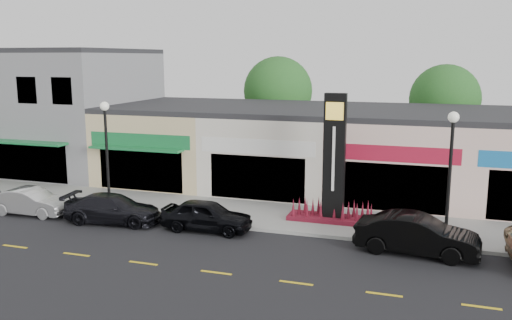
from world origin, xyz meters
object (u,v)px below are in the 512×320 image
(car_black_sedan, at_px, (207,215))
(car_black_conv, at_px, (417,235))
(lamp_west_near, at_px, (107,145))
(car_dark_sedan, at_px, (113,209))
(lamp_east_near, at_px, (450,165))
(pylon_sign, at_px, (334,177))
(car_white_van, at_px, (31,202))

(car_black_sedan, bearing_deg, car_black_conv, -91.73)
(lamp_west_near, relative_size, car_black_sedan, 1.32)
(car_black_sedan, bearing_deg, car_dark_sedan, 92.45)
(car_black_sedan, bearing_deg, lamp_east_near, -84.74)
(lamp_west_near, distance_m, pylon_sign, 11.19)
(car_black_conv, bearing_deg, lamp_west_near, 91.32)
(pylon_sign, bearing_deg, lamp_east_near, -18.75)
(car_dark_sedan, relative_size, car_black_sedan, 1.12)
(pylon_sign, relative_size, car_dark_sedan, 1.29)
(lamp_west_near, bearing_deg, lamp_east_near, 0.00)
(car_black_conv, bearing_deg, car_dark_sedan, 96.37)
(lamp_east_near, distance_m, car_white_van, 19.85)
(car_black_sedan, xyz_separation_m, car_black_conv, (9.14, -0.18, 0.09))
(pylon_sign, height_order, car_white_van, pylon_sign)
(pylon_sign, height_order, car_black_conv, pylon_sign)
(pylon_sign, bearing_deg, car_black_sedan, -152.35)
(car_dark_sedan, distance_m, car_black_sedan, 4.71)
(lamp_east_near, relative_size, car_black_conv, 1.14)
(pylon_sign, distance_m, car_dark_sedan, 10.53)
(lamp_west_near, height_order, car_dark_sedan, lamp_west_near)
(car_white_van, relative_size, car_black_sedan, 0.97)
(car_dark_sedan, xyz_separation_m, car_black_conv, (13.84, 0.08, 0.12))
(pylon_sign, bearing_deg, car_dark_sedan, -163.20)
(car_dark_sedan, distance_m, car_black_conv, 13.85)
(car_white_van, height_order, car_black_sedan, car_black_sedan)
(lamp_east_near, bearing_deg, pylon_sign, 161.25)
(car_white_van, bearing_deg, car_black_sedan, -89.47)
(lamp_east_near, height_order, car_black_sedan, lamp_east_near)
(lamp_west_near, distance_m, car_white_van, 4.78)
(pylon_sign, xyz_separation_m, car_white_van, (-14.60, -3.11, -1.61))
(car_dark_sedan, bearing_deg, lamp_east_near, -91.04)
(lamp_west_near, bearing_deg, pylon_sign, 8.77)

